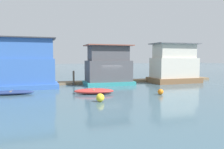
{
  "coord_description": "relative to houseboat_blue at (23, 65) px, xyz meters",
  "views": [
    {
      "loc": [
        -8.18,
        -25.57,
        3.39
      ],
      "look_at": [
        0.0,
        -1.0,
        1.4
      ],
      "focal_mm": 35.0,
      "sensor_mm": 36.0,
      "label": 1
    }
  ],
  "objects": [
    {
      "name": "ground_plane",
      "position": [
        9.88,
        -0.26,
        -2.61
      ],
      "size": [
        200.0,
        200.0,
        0.0
      ],
      "primitive_type": "plane",
      "color": "#426070"
    },
    {
      "name": "dock_walkway",
      "position": [
        9.88,
        2.48,
        -2.46
      ],
      "size": [
        33.8,
        1.95,
        0.3
      ],
      "primitive_type": "cube",
      "color": "#846B4C",
      "rests_on": "ground_plane"
    },
    {
      "name": "houseboat_blue",
      "position": [
        0.0,
        0.0,
        0.0
      ],
      "size": [
        7.36,
        3.71,
        5.58
      ],
      "color": "#3866B7",
      "rests_on": "ground_plane"
    },
    {
      "name": "houseboat_teal",
      "position": [
        9.91,
        0.24,
        -0.36
      ],
      "size": [
        6.04,
        3.61,
        4.98
      ],
      "color": "teal",
      "rests_on": "ground_plane"
    },
    {
      "name": "houseboat_brown",
      "position": [
        19.25,
        -0.11,
        -0.19
      ],
      "size": [
        6.62,
        3.94,
        5.35
      ],
      "color": "brown",
      "rests_on": "ground_plane"
    },
    {
      "name": "dinghy_navy",
      "position": [
        -0.81,
        -4.03,
        -2.41
      ],
      "size": [
        4.01,
        1.4,
        0.39
      ],
      "color": "navy",
      "rests_on": "ground_plane"
    },
    {
      "name": "dinghy_red",
      "position": [
        6.52,
        -5.95,
        -2.35
      ],
      "size": [
        3.99,
        2.35,
        0.5
      ],
      "color": "red",
      "rests_on": "ground_plane"
    },
    {
      "name": "mooring_post_near_right",
      "position": [
        20.7,
        1.26,
        -1.85
      ],
      "size": [
        0.31,
        0.31,
        1.52
      ],
      "primitive_type": "cylinder",
      "color": "#846B4C",
      "rests_on": "ground_plane"
    },
    {
      "name": "mooring_post_far_right",
      "position": [
        5.69,
        1.26,
        -1.72
      ],
      "size": [
        0.24,
        0.24,
        1.78
      ],
      "primitive_type": "cylinder",
      "color": "brown",
      "rests_on": "ground_plane"
    },
    {
      "name": "buoy_orange",
      "position": [
        12.23,
        -8.36,
        -2.34
      ],
      "size": [
        0.53,
        0.53,
        0.53
      ],
      "primitive_type": "sphere",
      "color": "orange",
      "rests_on": "ground_plane"
    },
    {
      "name": "buoy_yellow",
      "position": [
        6.08,
        -9.77,
        -2.28
      ],
      "size": [
        0.65,
        0.65,
        0.65
      ],
      "primitive_type": "sphere",
      "color": "yellow",
      "rests_on": "ground_plane"
    }
  ]
}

